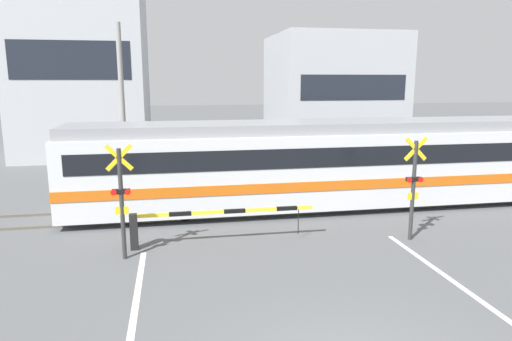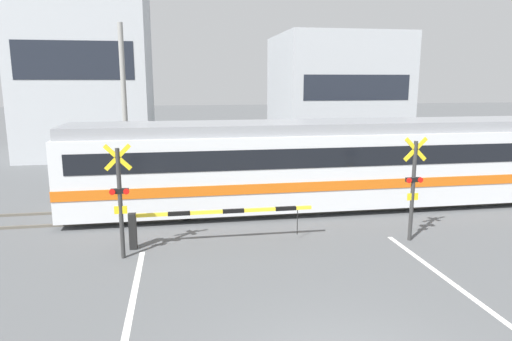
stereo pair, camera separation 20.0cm
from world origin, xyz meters
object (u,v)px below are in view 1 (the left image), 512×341
(commuter_train, at_px, (364,160))
(crossing_barrier_near, at_px, (192,219))
(crossing_barrier_far, at_px, (293,173))
(crossing_signal_left, at_px, (121,197))
(pedestrian, at_px, (203,164))
(crossing_signal_right, at_px, (414,184))

(commuter_train, distance_m, crossing_barrier_near, 7.12)
(commuter_train, height_order, crossing_barrier_far, commuter_train)
(crossing_signal_left, xyz_separation_m, pedestrian, (2.58, 8.02, -0.70))
(crossing_barrier_near, distance_m, crossing_barrier_far, 7.29)
(crossing_barrier_near, height_order, crossing_barrier_far, same)
(commuter_train, xyz_separation_m, crossing_signal_left, (-8.09, -3.74, -0.03))
(crossing_barrier_far, xyz_separation_m, pedestrian, (-3.61, 1.61, 0.18))
(crossing_barrier_far, bearing_deg, pedestrian, 155.93)
(crossing_barrier_far, distance_m, crossing_signal_left, 8.96)
(pedestrian, bearing_deg, crossing_signal_right, -56.20)
(commuter_train, xyz_separation_m, pedestrian, (-5.51, 4.28, -0.72))
(crossing_signal_left, distance_m, crossing_signal_right, 7.95)
(crossing_barrier_far, relative_size, pedestrian, 3.10)
(crossing_signal_left, distance_m, pedestrian, 8.46)
(crossing_signal_left, relative_size, pedestrian, 1.82)
(crossing_signal_right, bearing_deg, commuter_train, 87.84)
(crossing_barrier_near, bearing_deg, commuter_train, 26.16)
(commuter_train, relative_size, crossing_barrier_far, 4.10)
(pedestrian, bearing_deg, crossing_signal_left, -107.84)
(crossing_signal_left, height_order, crossing_signal_right, same)
(crossing_barrier_far, bearing_deg, crossing_barrier_near, -127.50)
(crossing_barrier_far, bearing_deg, crossing_signal_right, -74.66)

